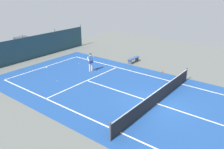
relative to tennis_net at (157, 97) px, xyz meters
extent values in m
plane|color=slate|center=(0.00, 0.00, -0.51)|extent=(36.00, 36.00, 0.00)
cube|color=#1E478C|center=(0.00, 0.00, -0.51)|extent=(11.02, 26.60, 0.01)
cube|color=white|center=(0.00, 11.90, -0.50)|extent=(8.22, 0.10, 0.01)
cube|color=white|center=(-4.11, 0.00, -0.50)|extent=(0.10, 23.80, 0.01)
cube|color=white|center=(4.11, 0.00, -0.50)|extent=(0.10, 23.80, 0.01)
cube|color=white|center=(0.00, 6.40, -0.50)|extent=(8.22, 0.10, 0.01)
cube|color=white|center=(0.00, 0.00, -0.50)|extent=(0.10, 12.80, 0.01)
cube|color=white|center=(0.00, 11.75, -0.50)|extent=(0.10, 0.30, 0.01)
cube|color=black|center=(0.00, 0.00, -0.04)|extent=(9.92, 0.03, 0.95)
cube|color=white|center=(0.00, 0.00, 0.46)|extent=(9.92, 0.04, 0.05)
cylinder|color=#47474C|center=(-5.01, 0.00, 0.04)|extent=(0.10, 0.10, 1.10)
cylinder|color=#47474C|center=(5.01, 0.00, 0.04)|extent=(0.10, 0.10, 1.10)
cube|color=#1E3D4C|center=(0.00, 15.07, 0.69)|extent=(16.22, 0.06, 2.40)
cylinder|color=#595B60|center=(0.00, 15.13, 0.84)|extent=(0.08, 0.08, 2.70)
cylinder|color=#595B60|center=(4.05, 15.13, 0.84)|extent=(0.08, 0.08, 2.70)
cylinder|color=#595B60|center=(8.11, 15.13, 0.84)|extent=(0.08, 0.08, 2.70)
cube|color=#234C1E|center=(0.00, 15.67, 0.04)|extent=(14.60, 0.70, 1.10)
cylinder|color=beige|center=(1.94, 7.62, -0.10)|extent=(0.12, 0.12, 0.82)
cylinder|color=beige|center=(1.77, 7.72, -0.10)|extent=(0.12, 0.12, 0.82)
cylinder|color=navy|center=(1.85, 7.67, 0.39)|extent=(0.40, 0.40, 0.22)
cube|color=#2D6BB7|center=(1.85, 7.67, 0.59)|extent=(0.41, 0.35, 0.56)
sphere|color=beige|center=(1.85, 7.67, 1.02)|extent=(0.22, 0.22, 0.22)
cylinder|color=black|center=(1.85, 7.67, 1.11)|extent=(0.23, 0.23, 0.04)
cylinder|color=beige|center=(2.05, 7.55, 0.62)|extent=(0.09, 0.09, 0.58)
cylinder|color=beige|center=(1.59, 7.68, 0.62)|extent=(0.34, 0.50, 0.41)
cylinder|color=black|center=(1.40, 7.44, 0.51)|extent=(0.16, 0.25, 0.13)
torus|color=teal|center=(1.40, 7.44, 0.73)|extent=(0.33, 0.26, 0.29)
sphere|color=#CCDB33|center=(2.60, 10.00, -0.48)|extent=(0.07, 0.07, 0.07)
sphere|color=#CCDB33|center=(-1.63, 8.19, -0.48)|extent=(0.07, 0.07, 0.07)
sphere|color=#CCDB33|center=(3.71, 9.40, -0.48)|extent=(0.07, 0.07, 0.07)
cube|color=black|center=(1.85, 18.12, 0.21)|extent=(2.22, 4.36, 0.80)
cube|color=#2D333D|center=(1.85, 18.12, 0.89)|extent=(1.72, 2.04, 0.56)
cylinder|color=black|center=(2.61, 16.74, -0.19)|extent=(0.28, 0.66, 0.64)
cylinder|color=black|center=(0.82, 16.92, -0.19)|extent=(0.28, 0.66, 0.64)
cylinder|color=black|center=(2.87, 19.33, -0.19)|extent=(0.28, 0.66, 0.64)
cylinder|color=black|center=(1.08, 19.51, -0.19)|extent=(0.28, 0.66, 0.64)
cube|color=#335184|center=(6.31, 5.96, -0.06)|extent=(1.60, 0.40, 0.08)
cube|color=#4C4C51|center=(5.66, 5.96, -0.29)|extent=(0.08, 0.36, 0.45)
cube|color=#4C4C51|center=(6.96, 5.96, -0.29)|extent=(0.08, 0.36, 0.45)
cylinder|color=#D84C38|center=(5.41, 2.32, -0.39)|extent=(0.08, 0.08, 0.24)
camera|label=1|loc=(-12.70, -6.11, 7.00)|focal=37.49mm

